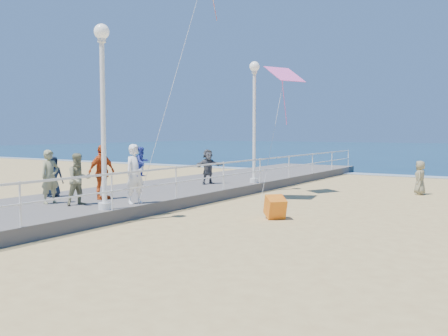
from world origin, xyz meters
The scene contains 16 objects.
ground centered at (0.00, 0.00, 0.00)m, with size 160.00×160.00×0.00m, color tan.
surf_line centered at (0.00, 20.50, 0.03)m, with size 160.00×1.20×0.04m, color silver.
boardwalk centered at (-7.50, 0.00, 0.20)m, with size 5.00×44.00×0.40m, color slate.
railing centered at (-5.05, 0.00, 1.25)m, with size 0.05×42.00×0.55m.
lamp_post_mid centered at (-5.35, 0.00, 3.66)m, with size 0.44×0.44×5.32m.
lamp_post_far centered at (-5.35, 9.00, 3.66)m, with size 0.44×0.44×5.32m.
woman_holding_toddler centered at (-5.40, 1.37, 1.34)m, with size 0.68×0.45×1.87m, color white.
toddler_held centered at (-5.25, 1.52, 1.72)m, with size 0.45×0.35×0.93m, color #2F40B3.
spectator_1 centered at (-6.64, 0.20, 1.20)m, with size 0.78×0.61×1.60m, color gray.
spectator_3 centered at (-7.04, 1.53, 1.32)m, with size 1.08×0.45×1.84m, color #D3511A.
spectator_4 centered at (-8.97, 1.09, 1.11)m, with size 0.70×0.45×1.42m, color #182435.
spectator_5 centered at (-6.81, 7.52, 1.15)m, with size 1.40×0.45×1.51m, color #535458.
spectator_6 centered at (-7.69, -0.04, 1.25)m, with size 0.62×0.41×1.69m, color #929265.
beach_walker_c centered at (1.09, 11.82, 0.72)m, with size 0.70×0.46×1.44m, color gray.
box_kite centered at (-1.45, 3.27, 0.30)m, with size 0.55×0.55×0.60m, color #EB3D0D.
kite_diamond_pink centered at (-3.86, 8.93, 5.07)m, with size 1.34×1.34×0.02m, color #FE5DB9.
Camera 1 is at (5.28, -10.31, 2.67)m, focal length 40.00 mm.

